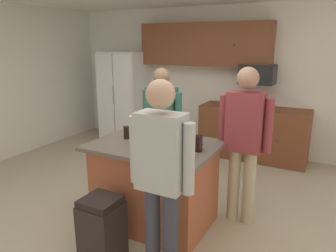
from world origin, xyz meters
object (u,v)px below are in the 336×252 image
mug_ceramic_white (196,143)px  tumbler_amber (199,143)px  glass_dark_ale (160,149)px  glass_stout_tall (126,132)px  person_guest_left (162,122)px  refrigerator (125,97)px  trash_bin (102,229)px  serving_tray (166,140)px  kitchen_island (155,183)px  mug_blue_stoneware (139,147)px  person_host_foreground (161,170)px  microwave_over_range (257,74)px  glass_pilsner (172,147)px  person_guest_by_door (244,136)px

mug_ceramic_white → tumbler_amber: size_ratio=0.80×
mug_ceramic_white → glass_dark_ale: 0.43m
glass_stout_tall → mug_ceramic_white: bearing=4.5°
person_guest_left → mug_ceramic_white: person_guest_left is taller
refrigerator → trash_bin: refrigerator is taller
mug_ceramic_white → serving_tray: bearing=176.4°
refrigerator → kitchen_island: (2.15, -2.49, -0.42)m
kitchen_island → glass_stout_tall: size_ratio=9.29×
mug_blue_stoneware → glass_dark_ale: bearing=3.4°
person_host_foreground → serving_tray: (-0.40, 0.83, -0.04)m
glass_stout_tall → glass_dark_ale: (0.60, -0.31, -0.00)m
person_host_foreground → glass_stout_tall: person_host_foreground is taller
microwave_over_range → serving_tray: size_ratio=1.27×
serving_tray → trash_bin: size_ratio=0.72×
glass_pilsner → trash_bin: 1.00m
mug_blue_stoneware → serving_tray: (0.08, 0.41, -0.03)m
mug_ceramic_white → trash_bin: (-0.57, -0.84, -0.67)m
glass_stout_tall → glass_dark_ale: glass_stout_tall is taller
glass_stout_tall → trash_bin: size_ratio=0.23×
refrigerator → glass_stout_tall: refrigerator is taller
microwave_over_range → person_guest_left: 2.05m
serving_tray → person_guest_left: bearing=122.1°
mug_blue_stoneware → glass_dark_ale: size_ratio=0.95×
tumbler_amber → mug_blue_stoneware: bearing=-149.7°
refrigerator → person_guest_left: refrigerator is taller
person_guest_by_door → glass_pilsner: size_ratio=10.74×
person_guest_left → glass_pilsner: 1.21m
trash_bin → person_host_foreground: bearing=3.1°
microwave_over_range → glass_stout_tall: bearing=-107.5°
person_host_foreground → tumbler_amber: size_ratio=10.42×
kitchen_island → mug_blue_stoneware: size_ratio=10.48×
serving_tray → glass_stout_tall: bearing=-169.2°
trash_bin → glass_dark_ale: bearing=53.0°
glass_stout_tall → serving_tray: size_ratio=0.32×
refrigerator → glass_dark_ale: 3.66m
kitchen_island → person_guest_left: bearing=113.9°
refrigerator → mug_ceramic_white: (2.59, -2.42, 0.08)m
person_guest_left → serving_tray: person_guest_left is taller
microwave_over_range → kitchen_island: 2.82m
person_guest_left → mug_blue_stoneware: size_ratio=13.20×
refrigerator → person_guest_by_door: bearing=-34.1°
person_guest_left → trash_bin: bearing=-15.8°
microwave_over_range → glass_dark_ale: (-0.22, -2.90, -0.46)m
mug_blue_stoneware → trash_bin: bearing=-105.4°
microwave_over_range → mug_blue_stoneware: microwave_over_range is taller
glass_stout_tall → person_host_foreground: bearing=-41.1°
glass_dark_ale → mug_blue_stoneware: bearing=-176.6°
refrigerator → tumbler_amber: 3.65m
kitchen_island → person_host_foreground: 1.02m
kitchen_island → glass_dark_ale: size_ratio=9.95×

